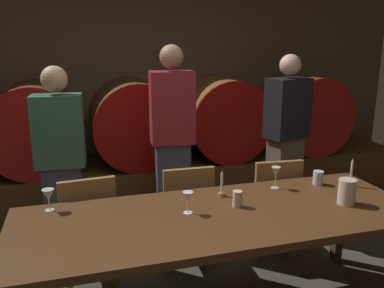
{
  "coord_description": "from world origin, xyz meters",
  "views": [
    {
      "loc": [
        -0.6,
        -2.2,
        1.83
      ],
      "look_at": [
        0.18,
        0.46,
        1.11
      ],
      "focal_mm": 37.81,
      "sensor_mm": 36.0,
      "label": 1
    }
  ],
  "objects_px": {
    "wine_barrel_far_right": "(301,112)",
    "wine_barrel_center": "(133,122)",
    "wine_barrel_left": "(37,127)",
    "wine_glass_left": "(48,196)",
    "wine_glass_right": "(276,173)",
    "candle_left": "(222,189)",
    "guest_center": "(172,144)",
    "chair_right": "(272,202)",
    "guest_left": "(62,166)",
    "guest_right": "(286,144)",
    "pitcher": "(347,192)",
    "dining_table": "(219,223)",
    "candle_right": "(351,178)",
    "chair_left": "(88,224)",
    "wine_barrel_right": "(220,117)",
    "cup_right": "(318,178)",
    "wine_glass_center": "(188,198)",
    "chair_center": "(186,211)",
    "cup_left": "(237,199)"
  },
  "relations": [
    {
      "from": "chair_center",
      "to": "wine_glass_right",
      "type": "relative_size",
      "value": 5.37
    },
    {
      "from": "wine_barrel_right",
      "to": "chair_left",
      "type": "bearing_deg",
      "value": -137.58
    },
    {
      "from": "wine_barrel_center",
      "to": "chair_right",
      "type": "xyz_separation_m",
      "value": [
        0.96,
        -1.42,
        -0.47
      ]
    },
    {
      "from": "wine_barrel_right",
      "to": "wine_glass_center",
      "type": "relative_size",
      "value": 6.34
    },
    {
      "from": "wine_barrel_far_right",
      "to": "guest_right",
      "type": "bearing_deg",
      "value": -126.82
    },
    {
      "from": "dining_table",
      "to": "wine_glass_left",
      "type": "xyz_separation_m",
      "value": [
        -1.04,
        0.35,
        0.17
      ]
    },
    {
      "from": "wine_barrel_left",
      "to": "dining_table",
      "type": "height_order",
      "value": "wine_barrel_left"
    },
    {
      "from": "wine_barrel_right",
      "to": "candle_left",
      "type": "bearing_deg",
      "value": -109.64
    },
    {
      "from": "wine_glass_right",
      "to": "pitcher",
      "type": "bearing_deg",
      "value": -51.32
    },
    {
      "from": "candle_right",
      "to": "pitcher",
      "type": "relative_size",
      "value": 1.27
    },
    {
      "from": "dining_table",
      "to": "guest_left",
      "type": "height_order",
      "value": "guest_left"
    },
    {
      "from": "chair_right",
      "to": "candle_right",
      "type": "distance_m",
      "value": 0.7
    },
    {
      "from": "chair_right",
      "to": "wine_barrel_left",
      "type": "bearing_deg",
      "value": -31.55
    },
    {
      "from": "dining_table",
      "to": "guest_left",
      "type": "relative_size",
      "value": 1.58
    },
    {
      "from": "pitcher",
      "to": "cup_left",
      "type": "relative_size",
      "value": 1.6
    },
    {
      "from": "wine_barrel_center",
      "to": "chair_left",
      "type": "distance_m",
      "value": 1.6
    },
    {
      "from": "candle_right",
      "to": "guest_right",
      "type": "bearing_deg",
      "value": 93.95
    },
    {
      "from": "dining_table",
      "to": "chair_right",
      "type": "height_order",
      "value": "chair_right"
    },
    {
      "from": "wine_barrel_left",
      "to": "chair_left",
      "type": "distance_m",
      "value": 1.56
    },
    {
      "from": "wine_barrel_right",
      "to": "guest_left",
      "type": "height_order",
      "value": "guest_left"
    },
    {
      "from": "wine_barrel_left",
      "to": "pitcher",
      "type": "bearing_deg",
      "value": -46.0
    },
    {
      "from": "wine_barrel_far_right",
      "to": "wine_barrel_center",
      "type": "bearing_deg",
      "value": 180.0
    },
    {
      "from": "guest_right",
      "to": "pitcher",
      "type": "height_order",
      "value": "guest_right"
    },
    {
      "from": "dining_table",
      "to": "chair_center",
      "type": "bearing_deg",
      "value": 92.66
    },
    {
      "from": "chair_left",
      "to": "wine_glass_center",
      "type": "distance_m",
      "value": 0.93
    },
    {
      "from": "cup_right",
      "to": "guest_right",
      "type": "bearing_deg",
      "value": 79.05
    },
    {
      "from": "wine_barrel_right",
      "to": "wine_glass_right",
      "type": "xyz_separation_m",
      "value": [
        -0.21,
        -1.77,
        -0.08
      ]
    },
    {
      "from": "chair_left",
      "to": "chair_center",
      "type": "bearing_deg",
      "value": 177.8
    },
    {
      "from": "chair_right",
      "to": "pitcher",
      "type": "bearing_deg",
      "value": 105.79
    },
    {
      "from": "cup_left",
      "to": "guest_center",
      "type": "bearing_deg",
      "value": 98.49
    },
    {
      "from": "wine_barrel_far_right",
      "to": "guest_center",
      "type": "bearing_deg",
      "value": -154.04
    },
    {
      "from": "wine_barrel_left",
      "to": "wine_glass_right",
      "type": "distance_m",
      "value": 2.51
    },
    {
      "from": "guest_right",
      "to": "wine_glass_left",
      "type": "distance_m",
      "value": 2.21
    },
    {
      "from": "wine_barrel_right",
      "to": "wine_glass_center",
      "type": "xyz_separation_m",
      "value": [
        -0.95,
        -2.02,
        -0.1
      ]
    },
    {
      "from": "guest_left",
      "to": "candle_right",
      "type": "height_order",
      "value": "guest_left"
    },
    {
      "from": "wine_barrel_center",
      "to": "candle_left",
      "type": "height_order",
      "value": "wine_barrel_center"
    },
    {
      "from": "wine_barrel_center",
      "to": "chair_center",
      "type": "bearing_deg",
      "value": -81.59
    },
    {
      "from": "guest_left",
      "to": "dining_table",
      "type": "bearing_deg",
      "value": 137.05
    },
    {
      "from": "chair_center",
      "to": "chair_right",
      "type": "bearing_deg",
      "value": 179.57
    },
    {
      "from": "wine_glass_center",
      "to": "chair_right",
      "type": "bearing_deg",
      "value": 33.19
    },
    {
      "from": "wine_barrel_left",
      "to": "wine_glass_left",
      "type": "distance_m",
      "value": 1.74
    },
    {
      "from": "guest_right",
      "to": "candle_left",
      "type": "height_order",
      "value": "guest_right"
    },
    {
      "from": "candle_left",
      "to": "candle_right",
      "type": "distance_m",
      "value": 1.0
    },
    {
      "from": "candle_right",
      "to": "wine_glass_left",
      "type": "xyz_separation_m",
      "value": [
        -2.15,
        0.16,
        0.04
      ]
    },
    {
      "from": "wine_glass_left",
      "to": "wine_barrel_far_right",
      "type": "bearing_deg",
      "value": 31.34
    },
    {
      "from": "wine_barrel_far_right",
      "to": "guest_left",
      "type": "height_order",
      "value": "guest_left"
    },
    {
      "from": "candle_right",
      "to": "wine_glass_center",
      "type": "height_order",
      "value": "candle_right"
    },
    {
      "from": "guest_center",
      "to": "chair_right",
      "type": "bearing_deg",
      "value": 148.88
    },
    {
      "from": "wine_barrel_left",
      "to": "cup_right",
      "type": "relative_size",
      "value": 8.71
    },
    {
      "from": "wine_glass_center",
      "to": "candle_right",
      "type": "bearing_deg",
      "value": 5.57
    }
  ]
}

